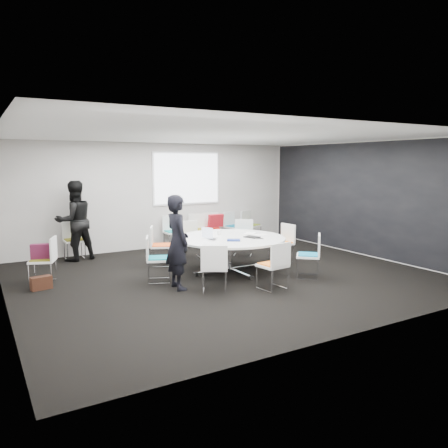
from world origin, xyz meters
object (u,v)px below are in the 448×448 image
chair_ring_a (282,251)px  maroon_bag (42,251)px  chair_person_back (74,248)px  person_back (75,221)px  chair_back_b (197,236)px  conference_table (230,246)px  chair_ring_f (214,277)px  cup (219,233)px  chair_back_d (234,233)px  chair_ring_d (161,253)px  chair_ring_g (273,275)px  chair_ring_h (309,264)px  chair_ring_c (190,246)px  brown_bag (41,283)px  chair_spare_left (44,269)px  laptop (213,238)px  chair_ring_b (243,245)px  chair_back_c (212,235)px  chair_ring_e (158,268)px  chair_back_a (173,238)px  person_main (177,242)px

chair_ring_a → maroon_bag: size_ratio=2.20×
chair_person_back → person_back: person_back is taller
chair_ring_a → chair_back_b: (-0.78, 2.75, 0.00)m
conference_table → chair_ring_f: bearing=-131.4°
chair_back_b → cup: size_ratio=9.78×
chair_back_d → person_back: 4.52m
chair_ring_d → person_back: person_back is taller
chair_ring_g → chair_ring_h: 1.16m
chair_ring_h → cup: bearing=77.3°
chair_ring_c → chair_ring_g: 3.17m
chair_back_d → brown_bag: size_ratio=2.44×
chair_spare_left → person_back: bearing=-7.1°
chair_back_b → maroon_bag: 4.63m
chair_ring_c → chair_back_b: same height
laptop → chair_ring_g: bearing=-162.6°
chair_ring_a → chair_ring_g: same height
chair_ring_g → chair_ring_b: bearing=61.6°
chair_ring_f → chair_back_c: 4.59m
chair_ring_b → chair_ring_d: 2.14m
chair_back_b → chair_ring_h: bearing=118.8°
conference_table → brown_bag: (-3.65, 0.57, -0.43)m
chair_back_c → person_back: (-3.74, -0.16, 0.66)m
chair_ring_f → chair_person_back: 4.35m
chair_spare_left → chair_person_back: (0.94, 1.90, 0.00)m
chair_person_back → brown_bag: bearing=65.4°
chair_back_b → chair_ring_b: bearing=126.3°
cup → chair_ring_e: bearing=-166.2°
conference_table → chair_ring_h: bearing=-48.0°
chair_back_b → chair_person_back: (-3.26, 0.03, 0.00)m
chair_back_d → maroon_bag: size_ratio=2.20×
chair_back_c → chair_spare_left: bearing=39.4°
person_back → laptop: person_back is taller
chair_ring_b → chair_back_b: bearing=-35.0°
maroon_bag → chair_ring_f: bearing=-40.3°
chair_back_a → chair_back_c: (1.18, 0.01, 0.00)m
conference_table → chair_ring_e: 1.64m
chair_back_d → person_main: (-3.35, -3.51, 0.58)m
chair_ring_c → chair_person_back: 2.76m
chair_ring_a → chair_back_a: bearing=24.2°
chair_ring_d → chair_back_c: (2.21, 1.67, 0.00)m
maroon_bag → person_main: bearing=-37.8°
chair_ring_f → chair_spare_left: 3.31m
chair_back_c → cup: chair_back_c is taller
chair_ring_e → chair_spare_left: 2.16m
chair_ring_a → chair_back_c: 2.79m
chair_ring_h → chair_back_a: same height
chair_ring_f → chair_spare_left: bearing=169.7°
chair_ring_h → chair_spare_left: bearing=106.0°
conference_table → chair_ring_c: bearing=95.1°
chair_ring_b → chair_ring_e: size_ratio=1.00×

